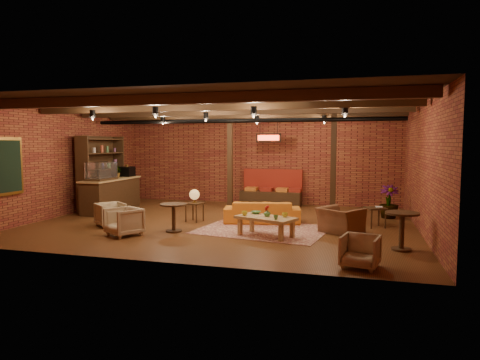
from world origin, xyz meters
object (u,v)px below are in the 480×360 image
(sofa, at_px, (262,212))
(plant_tall, at_px, (390,169))
(side_table_lamp, at_px, (194,197))
(side_table_book, at_px, (375,209))
(armchair_b, at_px, (124,220))
(armchair_far, at_px, (360,250))
(armchair_a, at_px, (111,213))
(coffee_table, at_px, (265,219))
(round_table_left, at_px, (174,213))
(armchair_right, at_px, (340,216))
(round_table_right, at_px, (402,225))

(sofa, height_order, plant_tall, plant_tall)
(side_table_lamp, xyz_separation_m, side_table_book, (4.81, 0.50, -0.20))
(armchair_b, height_order, armchair_far, armchair_b)
(armchair_a, bearing_deg, armchair_far, -70.00)
(sofa, relative_size, armchair_far, 3.24)
(armchair_a, bearing_deg, plant_tall, -26.91)
(coffee_table, distance_m, armchair_b, 3.34)
(round_table_left, bearing_deg, plant_tall, 33.14)
(armchair_a, xyz_separation_m, armchair_far, (6.31, -2.14, -0.02))
(round_table_left, bearing_deg, side_table_book, 21.55)
(side_table_book, bearing_deg, side_table_lamp, -174.08)
(armchair_right, bearing_deg, round_table_right, 167.87)
(side_table_lamp, height_order, round_table_right, side_table_lamp)
(round_table_right, bearing_deg, armchair_far, -118.60)
(coffee_table, bearing_deg, sofa, 105.07)
(round_table_right, bearing_deg, side_table_lamp, 160.57)
(sofa, bearing_deg, armchair_a, 10.55)
(sofa, height_order, side_table_book, sofa)
(side_table_lamp, relative_size, armchair_right, 0.94)
(armchair_far, bearing_deg, armchair_b, 179.61)
(coffee_table, relative_size, round_table_left, 2.19)
(sofa, height_order, side_table_lamp, side_table_lamp)
(sofa, distance_m, side_table_book, 2.97)
(armchair_a, xyz_separation_m, armchair_b, (0.94, -0.92, 0.02))
(round_table_left, height_order, round_table_right, round_table_right)
(armchair_a, xyz_separation_m, side_table_book, (6.70, 1.70, 0.14))
(round_table_right, relative_size, plant_tall, 0.27)
(side_table_lamp, xyz_separation_m, round_table_right, (5.24, -1.85, -0.16))
(round_table_right, distance_m, armchair_far, 1.72)
(round_table_left, xyz_separation_m, armchair_far, (4.42, -1.94, -0.15))
(side_table_lamp, height_order, armchair_right, side_table_lamp)
(sofa, bearing_deg, round_table_left, 31.47)
(armchair_a, bearing_deg, armchair_right, -44.15)
(sofa, distance_m, side_table_lamp, 1.92)
(armchair_right, xyz_separation_m, side_table_book, (0.84, 0.97, 0.07))
(sofa, distance_m, armchair_b, 3.72)
(round_table_right, bearing_deg, sofa, 147.13)
(armchair_b, xyz_separation_m, plant_tall, (6.18, 4.14, 1.08))
(armchair_a, xyz_separation_m, armchair_right, (5.85, 0.73, 0.07))
(side_table_lamp, xyz_separation_m, armchair_far, (4.42, -3.34, -0.37))
(side_table_lamp, distance_m, side_table_book, 4.84)
(coffee_table, xyz_separation_m, armchair_right, (1.67, 0.86, -0.00))
(round_table_left, relative_size, armchair_right, 0.73)
(round_table_left, distance_m, side_table_book, 5.17)
(round_table_left, bearing_deg, coffee_table, 1.51)
(side_table_lamp, bearing_deg, side_table_book, 5.92)
(side_table_lamp, height_order, round_table_left, side_table_lamp)
(armchair_b, distance_m, side_table_book, 6.33)
(armchair_b, bearing_deg, round_table_right, 32.63)
(armchair_b, bearing_deg, sofa, 71.56)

